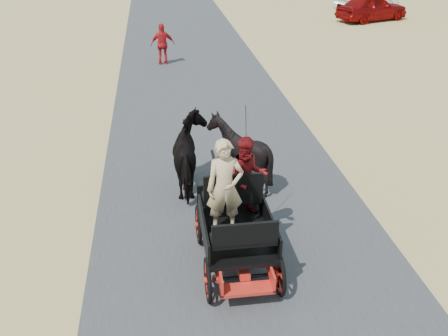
{
  "coord_description": "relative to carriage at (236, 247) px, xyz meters",
  "views": [
    {
      "loc": [
        -1.51,
        -6.03,
        5.94
      ],
      "look_at": [
        -0.25,
        3.01,
        1.2
      ],
      "focal_mm": 40.0,
      "sensor_mm": 36.0,
      "label": 1
    }
  ],
  "objects": [
    {
      "name": "ground",
      "position": [
        0.25,
        -1.41,
        -0.36
      ],
      "size": [
        140.0,
        140.0,
        0.0
      ],
      "primitive_type": "plane",
      "color": "tan"
    },
    {
      "name": "road",
      "position": [
        0.25,
        -1.41,
        -0.35
      ],
      "size": [
        6.0,
        140.0,
        0.01
      ],
      "primitive_type": "cube",
      "color": "#38383A",
      "rests_on": "ground"
    },
    {
      "name": "carriage",
      "position": [
        0.0,
        0.0,
        0.0
      ],
      "size": [
        1.3,
        2.4,
        0.72
      ],
      "primitive_type": null,
      "color": "black",
      "rests_on": "ground"
    },
    {
      "name": "horse_left",
      "position": [
        -0.55,
        3.0,
        0.49
      ],
      "size": [
        0.91,
        2.01,
        1.7
      ],
      "primitive_type": "imported",
      "rotation": [
        0.0,
        0.0,
        3.14
      ],
      "color": "black",
      "rests_on": "ground"
    },
    {
      "name": "horse_right",
      "position": [
        0.55,
        3.0,
        0.49
      ],
      "size": [
        1.37,
        1.54,
        1.7
      ],
      "primitive_type": "imported",
      "rotation": [
        0.0,
        0.0,
        3.14
      ],
      "color": "black",
      "rests_on": "ground"
    },
    {
      "name": "driver_man",
      "position": [
        -0.2,
        0.05,
        1.26
      ],
      "size": [
        0.66,
        0.43,
        1.8
      ],
      "primitive_type": "imported",
      "color": "tan",
      "rests_on": "carriage"
    },
    {
      "name": "passenger_woman",
      "position": [
        0.3,
        0.6,
        1.15
      ],
      "size": [
        0.77,
        0.6,
        1.58
      ],
      "primitive_type": "imported",
      "color": "#660C0F",
      "rests_on": "carriage"
    },
    {
      "name": "pedestrian",
      "position": [
        -0.91,
        13.91,
        0.5
      ],
      "size": [
        1.04,
        0.51,
        1.73
      ],
      "primitive_type": "imported",
      "rotation": [
        0.0,
        0.0,
        3.23
      ],
      "color": "#B41419",
      "rests_on": "ground"
    },
    {
      "name": "car_a",
      "position": [
        11.73,
        21.8,
        0.4
      ],
      "size": [
        4.78,
        3.13,
        1.51
      ],
      "primitive_type": "imported",
      "rotation": [
        0.0,
        0.0,
        1.9
      ],
      "color": "maroon",
      "rests_on": "ground"
    },
    {
      "name": "car_b",
      "position": [
        12.58,
        24.6,
        0.38
      ],
      "size": [
        4.73,
        3.28,
        1.48
      ],
      "primitive_type": "imported",
      "rotation": [
        0.0,
        0.0,
        2.0
      ],
      "color": "silver",
      "rests_on": "ground"
    }
  ]
}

